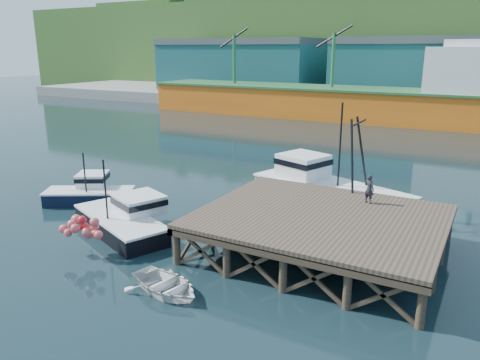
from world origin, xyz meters
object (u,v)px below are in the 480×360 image
Objects in this scene: dockworker at (369,189)px; boat_navy at (90,192)px; trawler at (327,189)px; dinghy at (166,285)px; boat_black at (125,219)px.

boat_navy is at bearing 30.23° from dockworker.
trawler is 3.01× the size of dinghy.
dockworker is (18.37, 2.77, 2.18)m from boat_navy.
trawler is at bearing -23.03° from dockworker.
trawler reaches higher than boat_black.
dockworker is (6.07, 10.26, 2.53)m from dinghy.
dinghy is at bearing -12.65° from boat_black.
boat_navy is 6.64m from boat_black.
boat_black is 0.68× the size of trawler.
trawler reaches higher than boat_navy.
boat_black is at bearing -57.28° from boat_navy.
boat_navy is 1.65× the size of dinghy.
boat_black reaches higher than dinghy.
trawler is 7.09× the size of dockworker.
boat_black is at bearing 69.25° from dinghy.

